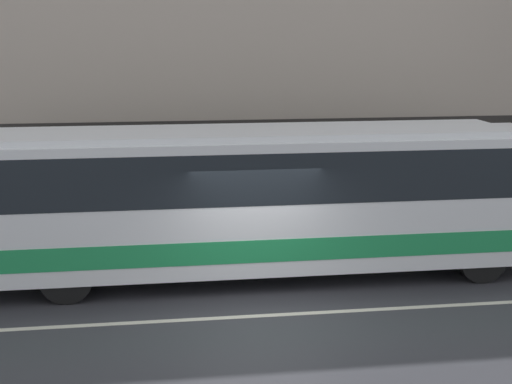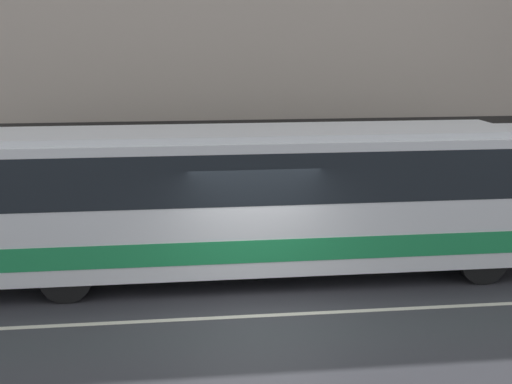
# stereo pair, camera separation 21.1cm
# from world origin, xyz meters

# --- Properties ---
(ground_plane) EXTENTS (60.00, 60.00, 0.00)m
(ground_plane) POSITION_xyz_m (0.00, 0.00, 0.00)
(ground_plane) COLOR #333338
(sidewalk) EXTENTS (60.00, 2.35, 0.14)m
(sidewalk) POSITION_xyz_m (0.00, 5.17, 0.07)
(sidewalk) COLOR #A09E99
(sidewalk) RESTS_ON ground_plane
(building_facade) EXTENTS (60.00, 0.35, 11.43)m
(building_facade) POSITION_xyz_m (0.00, 6.49, 5.51)
(building_facade) COLOR #B7A899
(building_facade) RESTS_ON ground_plane
(lane_stripe) EXTENTS (54.00, 0.14, 0.01)m
(lane_stripe) POSITION_xyz_m (0.00, 0.00, 0.00)
(lane_stripe) COLOR beige
(lane_stripe) RESTS_ON ground_plane
(transit_bus) EXTENTS (12.30, 2.50, 3.10)m
(transit_bus) POSITION_xyz_m (0.16, 2.25, 1.75)
(transit_bus) COLOR white
(transit_bus) RESTS_ON ground_plane
(pedestrian_waiting) EXTENTS (0.36, 0.36, 1.55)m
(pedestrian_waiting) POSITION_xyz_m (-1.23, 5.78, 0.85)
(pedestrian_waiting) COLOR #333338
(pedestrian_waiting) RESTS_ON sidewalk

